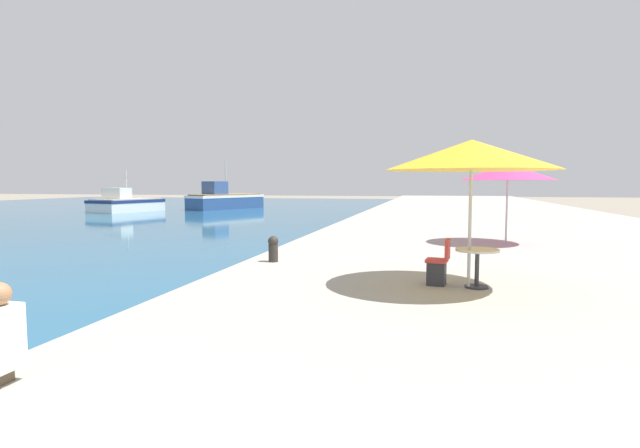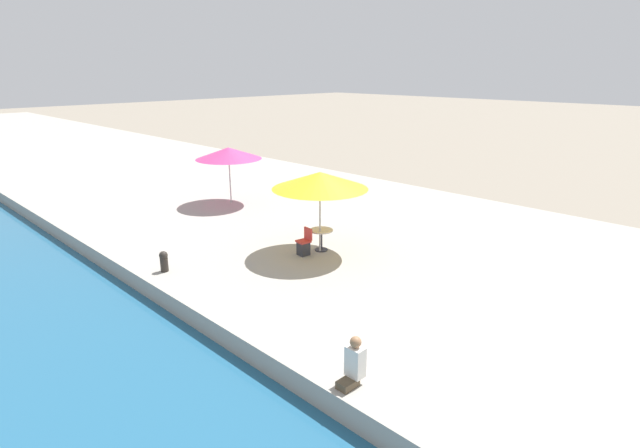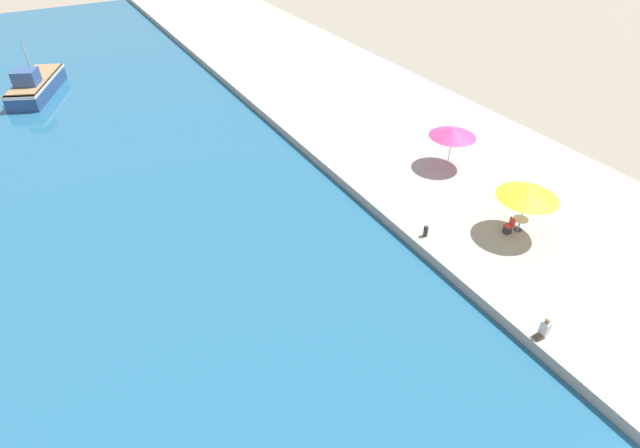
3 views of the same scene
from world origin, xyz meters
The scene contains 7 objects.
quay_promenade centered at (8.00, 37.00, 0.30)m, with size 16.00×90.00×0.59m.
cafe_umbrella_pink centered at (5.34, 12.75, 3.09)m, with size 3.18×3.18×2.77m.
cafe_umbrella_white centered at (7.00, 20.20, 2.92)m, with size 2.98×2.98×2.59m.
cafe_table centered at (5.50, 12.84, 1.13)m, with size 0.80×0.80×0.74m.
cafe_chair_left centered at (4.78, 12.94, 0.92)m, with size 0.48×0.46×0.91m.
person_at_quay centered at (0.54, 7.05, 1.05)m, with size 0.55×0.36×1.03m.
mooring_bollard centered at (0.77, 14.96, 0.94)m, with size 0.26×0.26×0.65m.
Camera 2 is at (-5.97, 1.52, 6.59)m, focal length 28.00 mm.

